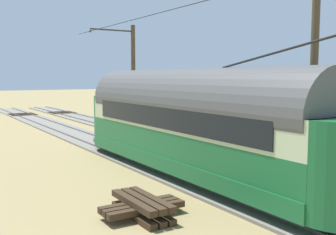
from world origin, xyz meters
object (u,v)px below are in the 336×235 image
object	(u,v)px
catenary_pole_mid_near	(312,82)
spare_tie_stack	(142,207)
vintage_streetcar	(189,121)
catenary_pole_foreground	(132,79)
switch_stand	(192,130)

from	to	relation	value
catenary_pole_mid_near	spare_tie_stack	size ratio (longest dim) A/B	3.03
vintage_streetcar	spare_tie_stack	xyz separation A→B (m)	(3.68, 2.95, -1.98)
catenary_pole_foreground	switch_stand	bearing A→B (deg)	129.03
catenary_pole_mid_near	spare_tie_stack	xyz separation A→B (m)	(6.47, -0.55, -3.54)
catenary_pole_foreground	catenary_pole_mid_near	world-z (taller)	same
catenary_pole_foreground	switch_stand	distance (m)	5.09
catenary_pole_foreground	catenary_pole_mid_near	distance (m)	14.04
catenary_pole_mid_near	switch_stand	xyz separation A→B (m)	(-2.53, -10.91, -3.11)
vintage_streetcar	catenary_pole_mid_near	xyz separation A→B (m)	(-2.79, 3.50, 1.56)
catenary_pole_mid_near	switch_stand	size ratio (longest dim) A/B	5.89
catenary_pole_mid_near	switch_stand	distance (m)	11.63
spare_tie_stack	catenary_pole_foreground	bearing A→B (deg)	-115.62
catenary_pole_foreground	switch_stand	size ratio (longest dim) A/B	5.89
vintage_streetcar	catenary_pole_foreground	world-z (taller)	catenary_pole_foreground
catenary_pole_mid_near	switch_stand	bearing A→B (deg)	-103.07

